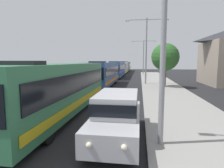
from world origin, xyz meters
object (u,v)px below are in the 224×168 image
at_px(bus_middle, 116,69).
at_px(streetlamp_mid, 146,44).
at_px(bus_second_in_line, 104,73).
at_px(white_suv, 117,114).
at_px(bus_lead, 60,87).
at_px(streetlamp_near, 165,4).
at_px(bus_fourth_in_line, 122,67).
at_px(roadside_tree, 165,57).
at_px(bus_rear, 126,66).
at_px(streetlamp_far, 144,53).

height_order(bus_middle, streetlamp_mid, streetlamp_mid).
distance_m(bus_second_in_line, streetlamp_mid, 6.98).
xyz_separation_m(bus_middle, white_suv, (3.70, -29.71, -0.66)).
relative_size(bus_lead, streetlamp_near, 1.48).
distance_m(bus_second_in_line, bus_fourth_in_line, 26.12).
bearing_deg(roadside_tree, bus_rear, 100.92).
relative_size(bus_fourth_in_line, roadside_tree, 2.26).
xyz_separation_m(bus_fourth_in_line, roadside_tree, (7.57, -26.55, 2.01)).
distance_m(bus_lead, white_suv, 4.68).
height_order(bus_second_in_line, bus_fourth_in_line, same).
relative_size(bus_middle, streetlamp_mid, 1.35).
height_order(bus_lead, bus_fourth_in_line, same).
height_order(bus_fourth_in_line, streetlamp_mid, streetlamp_mid).
relative_size(bus_second_in_line, white_suv, 2.38).
distance_m(streetlamp_near, roadside_tree, 16.79).
distance_m(streetlamp_mid, streetlamp_far, 19.36).
height_order(bus_middle, streetlamp_far, streetlamp_far).
relative_size(white_suv, streetlamp_mid, 0.58).
bearing_deg(roadside_tree, streetlamp_mid, 128.16).
distance_m(white_suv, streetlamp_near, 4.48).
distance_m(bus_second_in_line, roadside_tree, 7.85).
height_order(bus_lead, bus_rear, same).
bearing_deg(roadside_tree, white_suv, -103.65).
bearing_deg(streetlamp_near, bus_fourth_in_line, 97.13).
relative_size(bus_middle, streetlamp_near, 1.44).
bearing_deg(bus_fourth_in_line, bus_lead, -90.00).
relative_size(bus_lead, roadside_tree, 2.33).
distance_m(bus_middle, streetlamp_mid, 12.80).
distance_m(bus_rear, roadside_tree, 40.04).
relative_size(bus_middle, white_suv, 2.34).
height_order(white_suv, streetlamp_near, streetlamp_near).
relative_size(bus_lead, bus_fourth_in_line, 1.03).
bearing_deg(bus_rear, streetlamp_mid, -81.59).
distance_m(bus_lead, roadside_tree, 15.32).
distance_m(white_suv, streetlamp_mid, 19.32).
bearing_deg(bus_second_in_line, bus_fourth_in_line, 90.00).
bearing_deg(white_suv, bus_rear, 93.83).
bearing_deg(streetlamp_near, bus_middle, 100.09).
distance_m(bus_middle, streetlamp_near, 31.00).
relative_size(bus_second_in_line, bus_rear, 1.09).
relative_size(bus_middle, roadside_tree, 2.27).
bearing_deg(streetlamp_near, white_suv, 159.82).
bearing_deg(bus_fourth_in_line, streetlamp_far, -39.35).
distance_m(bus_lead, bus_middle, 26.92).
bearing_deg(streetlamp_mid, bus_middle, 116.18).
bearing_deg(bus_middle, streetlamp_far, 57.18).
xyz_separation_m(white_suv, streetlamp_far, (1.70, 38.08, 4.00)).
height_order(streetlamp_near, streetlamp_mid, streetlamp_mid).
bearing_deg(streetlamp_far, bus_second_in_line, -103.97).
relative_size(bus_second_in_line, streetlamp_near, 1.47).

